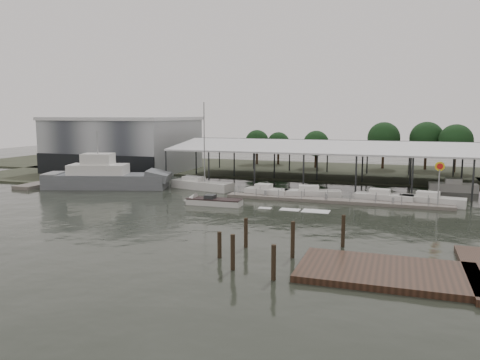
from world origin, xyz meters
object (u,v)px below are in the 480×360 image
(grey_trawler, at_px, (107,178))
(white_sailboat, at_px, (201,185))
(shell_fuel_sign, at_px, (439,175))
(speedboat_underway, at_px, (210,202))

(grey_trawler, distance_m, white_sailboat, 14.34)
(shell_fuel_sign, relative_size, white_sailboat, 0.43)
(grey_trawler, height_order, white_sailboat, white_sailboat)
(white_sailboat, xyz_separation_m, speedboat_underway, (5.83, -10.81, -0.25))
(grey_trawler, bearing_deg, speedboat_underway, -37.16)
(shell_fuel_sign, bearing_deg, grey_trawler, 179.04)
(grey_trawler, distance_m, speedboat_underway, 21.03)
(white_sailboat, relative_size, speedboat_underway, 0.70)
(grey_trawler, height_order, speedboat_underway, grey_trawler)
(white_sailboat, bearing_deg, grey_trawler, -151.38)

